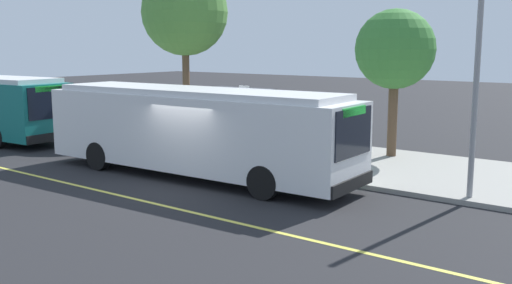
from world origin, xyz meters
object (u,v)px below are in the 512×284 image
Objects in this scene: transit_bus_main at (194,129)px; route_sign_post at (244,113)px; pedestrian_commuter at (210,130)px; waiting_bench at (239,137)px.

transit_bus_main and route_sign_post have the same top height.
route_sign_post is 2.21m from pedestrian_commuter.
transit_bus_main is 2.42m from route_sign_post.
pedestrian_commuter is (-0.03, -1.74, 0.48)m from waiting_bench.
pedestrian_commuter is (-1.78, 2.78, -0.50)m from transit_bus_main.
waiting_bench is at bearing 89.11° from pedestrian_commuter.
transit_bus_main is 3.33m from pedestrian_commuter.
route_sign_post is at bearing -47.25° from waiting_bench.
transit_bus_main is at bearing -57.38° from pedestrian_commuter.
waiting_bench is 1.81m from pedestrian_commuter.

